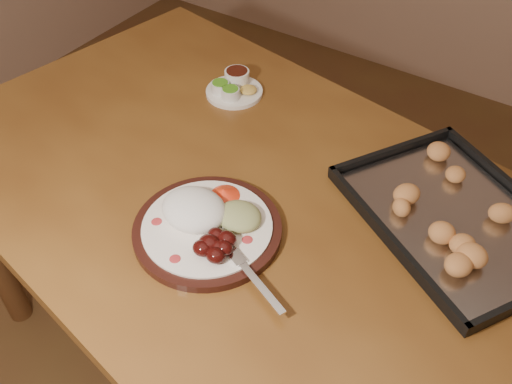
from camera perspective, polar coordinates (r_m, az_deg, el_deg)
The scene contains 4 objects.
dining_table at distance 1.27m, azimuth -0.76°, elevation -3.05°, with size 1.64×1.16×0.75m.
dinner_plate at distance 1.11m, azimuth -4.88°, elevation -3.09°, with size 0.38×0.29×0.07m.
condiment_saucer at distance 1.48m, azimuth -2.24°, elevation 10.46°, with size 0.15×0.15×0.05m.
baking_tray at distance 1.20m, azimuth 19.36°, elevation -2.25°, with size 0.55×0.51×0.05m.
Camera 1 is at (0.33, -0.52, 1.59)m, focal length 40.00 mm.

